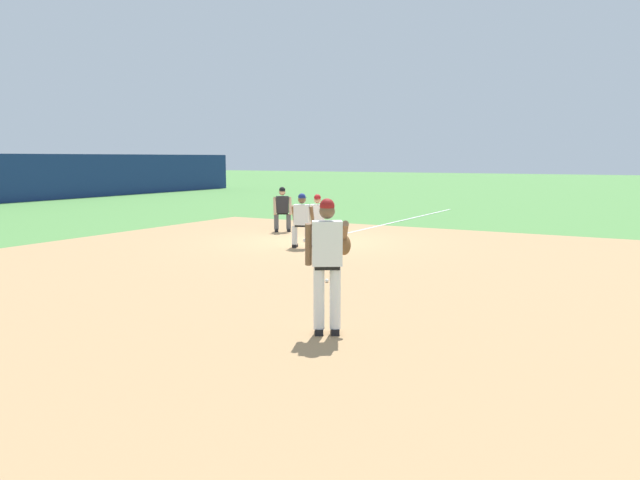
{
  "coord_description": "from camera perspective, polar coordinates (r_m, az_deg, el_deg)",
  "views": [
    {
      "loc": [
        -15.36,
        -8.89,
        2.4
      ],
      "look_at": [
        -5.68,
        -3.45,
        0.93
      ],
      "focal_mm": 35.0,
      "sensor_mm": 36.0,
      "label": 1
    }
  ],
  "objects": [
    {
      "name": "ground_plane",
      "position": [
        17.91,
        -0.71,
        -0.14
      ],
      "size": [
        160.0,
        160.0,
        0.0
      ],
      "primitive_type": "plane",
      "color": "#518942"
    },
    {
      "name": "infield_dirt_patch",
      "position": [
        13.22,
        -0.28,
        -2.88
      ],
      "size": [
        18.0,
        18.0,
        0.01
      ],
      "primitive_type": "cube",
      "color": "tan",
      "rests_on": "ground"
    },
    {
      "name": "foul_line_stripe",
      "position": [
        23.62,
        7.07,
        1.69
      ],
      "size": [
        12.77,
        0.1,
        0.0
      ],
      "primitive_type": "cube",
      "color": "white",
      "rests_on": "ground"
    },
    {
      "name": "first_base_bag",
      "position": [
        17.91,
        -0.71,
        -0.0
      ],
      "size": [
        0.38,
        0.38,
        0.09
      ],
      "primitive_type": "cube",
      "color": "white",
      "rests_on": "ground"
    },
    {
      "name": "baseball",
      "position": [
        12.06,
        0.63,
        -3.74
      ],
      "size": [
        0.07,
        0.07,
        0.07
      ],
      "primitive_type": "sphere",
      "color": "white",
      "rests_on": "ground"
    },
    {
      "name": "pitcher",
      "position": [
        8.4,
        0.75,
        -1.63
      ],
      "size": [
        0.84,
        0.57,
        1.86
      ],
      "color": "black",
      "rests_on": "ground"
    },
    {
      "name": "first_baseman",
      "position": [
        18.19,
        -0.17,
        2.3
      ],
      "size": [
        0.82,
        1.03,
        1.34
      ],
      "color": "black",
      "rests_on": "ground"
    },
    {
      "name": "baserunner",
      "position": [
        16.59,
        -1.66,
        2.0
      ],
      "size": [
        0.56,
        0.66,
        1.46
      ],
      "color": "black",
      "rests_on": "ground"
    },
    {
      "name": "umpire",
      "position": [
        20.23,
        -3.46,
        2.99
      ],
      "size": [
        0.65,
        0.68,
        1.46
      ],
      "color": "black",
      "rests_on": "ground"
    }
  ]
}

